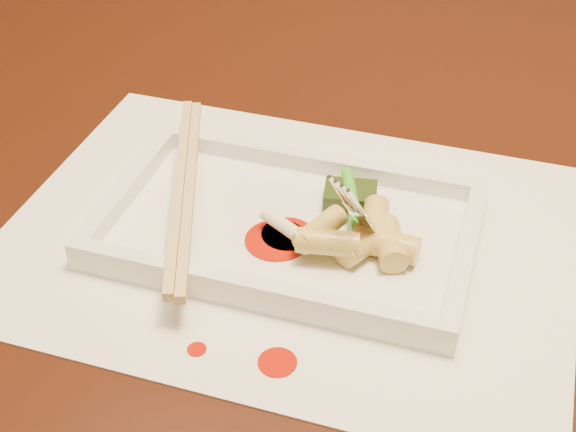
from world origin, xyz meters
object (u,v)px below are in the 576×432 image
(plate_base, at_px, (288,231))
(fork, at_px, (400,142))
(table, at_px, (261,195))
(placemat, at_px, (288,237))
(chopstick_a, at_px, (179,186))

(plate_base, bearing_deg, fork, 14.42)
(plate_base, distance_m, fork, 0.11)
(table, relative_size, placemat, 3.50)
(placemat, distance_m, fork, 0.11)
(placemat, bearing_deg, chopstick_a, 180.00)
(placemat, distance_m, chopstick_a, 0.09)
(plate_base, bearing_deg, placemat, 0.00)
(placemat, xyz_separation_m, chopstick_a, (-0.08, 0.00, 0.03))
(table, bearing_deg, chopstick_a, -90.41)
(chopstick_a, bearing_deg, placemat, 0.00)
(table, xyz_separation_m, plate_base, (0.08, -0.17, 0.11))
(table, height_order, plate_base, plate_base)
(chopstick_a, xyz_separation_m, fork, (0.15, 0.02, 0.06))
(table, height_order, chopstick_a, chopstick_a)
(chopstick_a, height_order, fork, fork)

